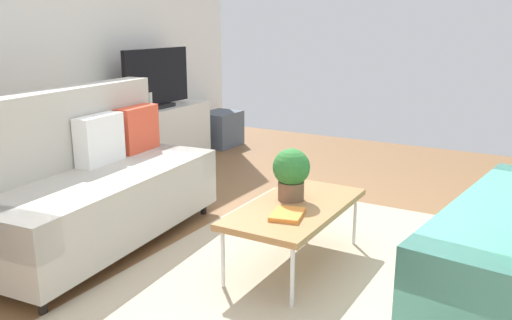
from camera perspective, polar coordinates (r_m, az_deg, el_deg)
ground_plane at (r=3.66m, az=4.61°, el=-10.69°), size 7.68×7.68×0.00m
wall_far at (r=5.17m, az=-24.98°, el=12.05°), size 6.40×0.12×2.90m
area_rug at (r=3.49m, az=6.75°, el=-12.01°), size 2.90×2.20×0.01m
couch_beige at (r=3.96m, az=-17.25°, el=-2.43°), size 1.97×1.00×1.10m
coffee_table at (r=3.45m, az=4.22°, el=-5.24°), size 1.10×0.56×0.42m
tv_console at (r=6.05m, az=-10.41°, el=2.53°), size 1.40×0.44×0.64m
tv at (r=5.94m, az=-10.54°, el=8.48°), size 1.00×0.20×0.64m
storage_trunk at (r=6.87m, az=-3.80°, el=3.33°), size 0.52×0.40×0.44m
potted_plant at (r=3.48m, az=3.79°, el=-1.28°), size 0.25×0.25×0.35m
table_book_0 at (r=3.24m, az=3.37°, el=-5.82°), size 0.27×0.23×0.03m
vase_0 at (r=5.60m, az=-14.84°, el=5.46°), size 0.12×0.12×0.16m
vase_1 at (r=5.72m, az=-13.59°, el=5.80°), size 0.10×0.10×0.17m
bottle_0 at (r=5.78m, az=-11.85°, el=6.07°), size 0.04×0.04×0.19m
bottle_1 at (r=5.84m, az=-11.24°, el=6.20°), size 0.05×0.05×0.19m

